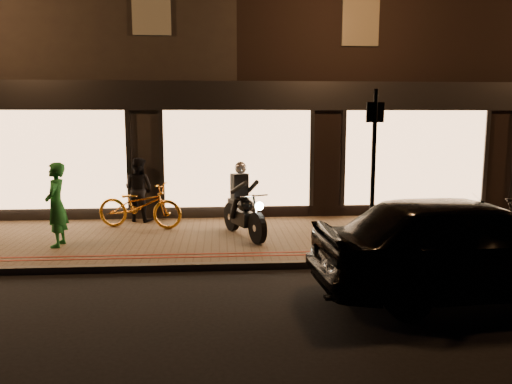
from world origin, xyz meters
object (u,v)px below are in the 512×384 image
person_green (56,205)px  sign_post (373,165)px  parked_car (465,244)px  bicycle_gold (140,205)px  motorcycle (243,208)px

person_green → sign_post: bearing=78.2°
sign_post → parked_car: sign_post is taller
sign_post → bicycle_gold: bearing=149.1°
motorcycle → parked_car: (3.13, -3.43, 0.04)m
bicycle_gold → parked_car: (5.44, -4.42, 0.13)m
person_green → parked_car: person_green is taller
bicycle_gold → person_green: bearing=152.4°
motorcycle → parked_car: motorcycle is taller
motorcycle → sign_post: size_ratio=0.62×
parked_car → person_green: bearing=62.9°
motorcycle → person_green: size_ratio=1.12×
sign_post → bicycle_gold: size_ratio=1.51×
sign_post → parked_car: (0.90, -1.70, -1.02)m
bicycle_gold → parked_car: 7.01m
motorcycle → sign_post: 3.02m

